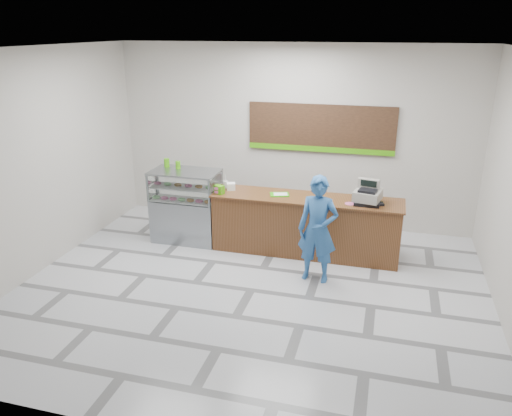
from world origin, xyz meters
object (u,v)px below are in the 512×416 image
(sales_counter, at_px, (305,225))
(cash_register, at_px, (368,195))
(customer, at_px, (318,229))
(serving_tray, at_px, (280,194))
(display_case, at_px, (186,205))

(sales_counter, distance_m, cash_register, 1.21)
(sales_counter, height_order, cash_register, cash_register)
(sales_counter, relative_size, customer, 1.93)
(cash_register, height_order, customer, customer)
(serving_tray, bearing_deg, sales_counter, -17.85)
(display_case, relative_size, customer, 0.79)
(serving_tray, bearing_deg, cash_register, -19.61)
(sales_counter, xyz_separation_m, cash_register, (1.01, -0.05, 0.66))
(cash_register, distance_m, customer, 1.16)
(sales_counter, relative_size, cash_register, 6.53)
(display_case, xyz_separation_m, cash_register, (3.23, -0.05, 0.50))
(cash_register, xyz_separation_m, serving_tray, (-1.48, 0.05, -0.14))
(serving_tray, bearing_deg, display_case, 162.23)
(sales_counter, height_order, serving_tray, serving_tray)
(display_case, distance_m, cash_register, 3.27)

